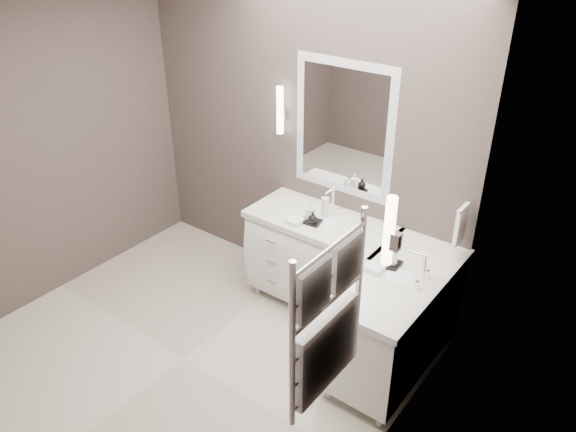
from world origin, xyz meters
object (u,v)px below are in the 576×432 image
Objects in this scene: towel_ladder at (327,326)px; vanity_right at (396,316)px; vanity_back at (321,257)px; waste_bin at (306,369)px.

vanity_right is at bearing 99.84° from towel_ladder.
vanity_back is 1.00× the size of vanity_right.
vanity_back reaches higher than waste_bin.
towel_ladder is at bearing -55.90° from vanity_back.
vanity_right is (0.88, -0.33, 0.00)m from vanity_back.
waste_bin is (-0.65, 0.78, -1.27)m from towel_ladder.
vanity_right is 1.38× the size of towel_ladder.
towel_ladder reaches higher than vanity_back.
towel_ladder is (1.10, -1.63, 0.91)m from vanity_back.
towel_ladder is at bearing -80.16° from vanity_right.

